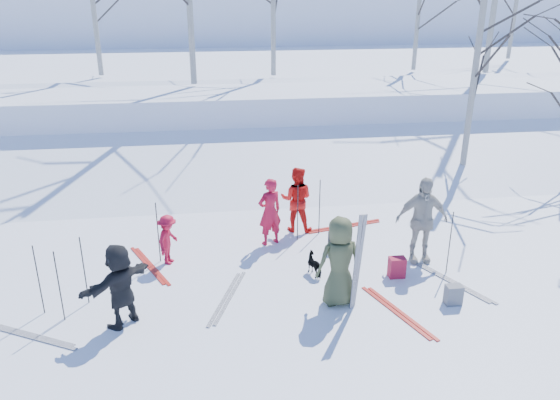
{
  "coord_description": "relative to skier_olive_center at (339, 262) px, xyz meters",
  "views": [
    {
      "loc": [
        -1.39,
        -8.92,
        5.49
      ],
      "look_at": [
        0.0,
        1.5,
        1.3
      ],
      "focal_mm": 35.0,
      "sensor_mm": 36.0,
      "label": 1
    }
  ],
  "objects": [
    {
      "name": "ground",
      "position": [
        -0.81,
        0.47,
        -0.85
      ],
      "size": [
        120.0,
        120.0,
        0.0
      ],
      "primitive_type": "plane",
      "color": "white",
      "rests_on": "ground"
    },
    {
      "name": "snow_ramp",
      "position": [
        -0.81,
        7.47,
        -0.7
      ],
      "size": [
        70.0,
        9.49,
        4.12
      ],
      "primitive_type": "cube",
      "rotation": [
        0.3,
        0.0,
        0.0
      ],
      "color": "white",
      "rests_on": "ground"
    },
    {
      "name": "snow_plateau",
      "position": [
        -0.81,
        17.47,
        0.15
      ],
      "size": [
        70.0,
        18.0,
        2.2
      ],
      "primitive_type": "cube",
      "color": "white",
      "rests_on": "ground"
    },
    {
      "name": "far_hill",
      "position": [
        -0.81,
        38.47,
        1.15
      ],
      "size": [
        90.0,
        30.0,
        6.0
      ],
      "primitive_type": "cube",
      "color": "white",
      "rests_on": "ground"
    },
    {
      "name": "skier_olive_center",
      "position": [
        0.0,
        0.0,
        0.0
      ],
      "size": [
        0.91,
        0.67,
        1.7
      ],
      "primitive_type": "imported",
      "rotation": [
        0.0,
        0.0,
        3.31
      ],
      "color": "#40482B",
      "rests_on": "ground"
    },
    {
      "name": "skier_red_north",
      "position": [
        -0.96,
        2.61,
        -0.07
      ],
      "size": [
        0.67,
        0.56,
        1.55
      ],
      "primitive_type": "imported",
      "rotation": [
        0.0,
        0.0,
        3.54
      ],
      "color": "#B5102C",
      "rests_on": "ground"
    },
    {
      "name": "skier_redor_behind",
      "position": [
        -0.25,
        3.24,
        -0.06
      ],
      "size": [
        0.9,
        0.78,
        1.57
      ],
      "primitive_type": "imported",
      "rotation": [
        0.0,
        0.0,
        2.86
      ],
      "color": "red",
      "rests_on": "ground"
    },
    {
      "name": "skier_red_seated",
      "position": [
        -3.16,
        1.97,
        -0.31
      ],
      "size": [
        0.62,
        0.8,
        1.08
      ],
      "primitive_type": "imported",
      "rotation": [
        0.0,
        0.0,
        1.2
      ],
      "color": "#B5102C",
      "rests_on": "ground"
    },
    {
      "name": "skier_cream_east",
      "position": [
        2.07,
        1.39,
        0.08
      ],
      "size": [
        1.12,
        0.52,
        1.86
      ],
      "primitive_type": "imported",
      "rotation": [
        0.0,
        0.0,
        -0.06
      ],
      "color": "beige",
      "rests_on": "ground"
    },
    {
      "name": "skier_grey_west",
      "position": [
        -3.82,
        -0.16,
        -0.09
      ],
      "size": [
        1.3,
        1.31,
        1.51
      ],
      "primitive_type": "imported",
      "rotation": [
        0.0,
        0.0,
        3.93
      ],
      "color": "black",
      "rests_on": "ground"
    },
    {
      "name": "dog",
      "position": [
        -0.2,
        1.09,
        -0.63
      ],
      "size": [
        0.43,
        0.57,
        0.44
      ],
      "primitive_type": "imported",
      "rotation": [
        0.0,
        0.0,
        3.57
      ],
      "color": "black",
      "rests_on": "ground"
    },
    {
      "name": "upright_ski_left",
      "position": [
        0.23,
        -0.29,
        0.1
      ],
      "size": [
        0.12,
        0.17,
        1.9
      ],
      "primitive_type": "cube",
      "rotation": [
        0.07,
        0.0,
        0.33
      ],
      "color": "silver",
      "rests_on": "ground"
    },
    {
      "name": "upright_ski_right",
      "position": [
        0.29,
        -0.24,
        0.1
      ],
      "size": [
        0.15,
        0.23,
        1.89
      ],
      "primitive_type": "cube",
      "rotation": [
        0.1,
        0.0,
        0.38
      ],
      "color": "silver",
      "rests_on": "ground"
    },
    {
      "name": "ski_pair_a",
      "position": [
        2.41,
        0.4,
        -0.84
      ],
      "size": [
        1.71,
        2.06,
        0.02
      ],
      "primitive_type": null,
      "rotation": [
        0.0,
        0.0,
        0.46
      ],
      "color": "silver",
      "rests_on": "ground"
    },
    {
      "name": "ski_pair_b",
      "position": [
        0.99,
        -0.48,
        -0.84
      ],
      "size": [
        1.44,
        2.03,
        0.02
      ],
      "primitive_type": null,
      "rotation": [
        0.0,
        0.0,
        0.35
      ],
      "color": "red",
      "rests_on": "ground"
    },
    {
      "name": "ski_pair_c",
      "position": [
        -2.02,
        0.41,
        -0.84
      ],
      "size": [
        1.41,
        2.03,
        0.02
      ],
      "primitive_type": null,
      "rotation": [
        0.0,
        0.0,
        -0.34
      ],
      "color": "silver",
      "rests_on": "ground"
    },
    {
      "name": "ski_pair_d",
      "position": [
        -5.36,
        -0.33,
        -0.84
      ],
      "size": [
        1.78,
        2.07,
        0.02
      ],
      "primitive_type": null,
      "rotation": [
        0.0,
        0.0,
        1.08
      ],
      "color": "silver",
      "rests_on": "ground"
    },
    {
      "name": "ski_pair_e",
      "position": [
        0.94,
        3.27,
        -0.84
      ],
      "size": [
        1.04,
        1.99,
        0.02
      ],
      "primitive_type": null,
      "rotation": [
        0.0,
        0.0,
        1.8
      ],
      "color": "red",
      "rests_on": "ground"
    },
    {
      "name": "ski_pair_f",
      "position": [
        -3.57,
        1.89,
        -0.84
      ],
      "size": [
        1.67,
        2.05,
        0.02
      ],
      "primitive_type": null,
      "rotation": [
        0.0,
        0.0,
        0.44
      ],
      "color": "red",
      "rests_on": "ground"
    },
    {
      "name": "ski_pole_a",
      "position": [
        0.24,
        2.97,
        -0.18
      ],
      "size": [
        0.02,
        0.02,
        1.34
      ],
      "primitive_type": "cylinder",
      "color": "black",
      "rests_on": "ground"
    },
    {
      "name": "ski_pole_b",
      "position": [
        -4.56,
        0.59,
        -0.18
      ],
      "size": [
        0.02,
        0.02,
        1.34
      ],
      "primitive_type": "cylinder",
      "color": "black",
      "rests_on": "ground"
    },
    {
      "name": "ski_pole_c",
      "position": [
        2.45,
        0.8,
        -0.18
      ],
      "size": [
        0.02,
        0.02,
        1.34
      ],
      "primitive_type": "cylinder",
      "color": "black",
      "rests_on": "ground"
    },
    {
      "name": "ski_pole_d",
      "position": [
        -4.87,
        0.08,
        -0.18
      ],
      "size": [
        0.02,
        0.02,
        1.34
      ],
      "primitive_type": "cylinder",
      "color": "black",
      "rests_on": "ground"
    },
    {
      "name": "ski_pole_e",
      "position": [
        -5.28,
        0.35,
        -0.18
      ],
      "size": [
        0.02,
        0.02,
        1.34
      ],
      "primitive_type": "cylinder",
      "color": "black",
      "rests_on": "ground"
    },
    {
      "name": "ski_pole_f",
      "position": [
        -3.36,
        2.06,
        -0.18
      ],
      "size": [
        0.02,
        0.02,
        1.34
      ],
      "primitive_type": "cylinder",
      "color": "black",
      "rests_on": "ground"
    },
    {
      "name": "ski_pole_g",
      "position": [
        -0.31,
        2.7,
        -0.18
      ],
      "size": [
        0.02,
        0.02,
        1.34
      ],
      "primitive_type": "cylinder",
      "color": "black",
      "rests_on": "ground"
    },
    {
      "name": "backpack_red",
      "position": [
        1.38,
        0.77,
        -0.64
      ],
      "size": [
        0.32,
        0.22,
        0.42
      ],
      "primitive_type": "cube",
      "color": "#A31931",
      "rests_on": "ground"
    },
    {
      "name": "backpack_grey",
      "position": [
        2.08,
        -0.33,
        -0.66
      ],
      "size": [
        0.3,
        0.2,
        0.38
      ],
      "primitive_type": "cube",
      "color": "slate",
      "rests_on": "ground"
    },
    {
      "name": "backpack_dark",
      "position": [
        0.46,
        2.1,
        -0.65
      ],
      "size": [
        0.34,
        0.24,
        0.4
      ],
      "primitive_type": "cube",
      "color": "black",
      "rests_on": "ground"
    },
    {
      "name": "birch_plateau_a",
      "position": [
        6.18,
        13.26,
        3.56
      ],
      "size": [
        3.69,
        3.69,
        4.42
      ],
      "primitive_type": null,
      "color": "silver",
      "rests_on": "snow_plateau"
    },
    {
      "name": "birch_plateau_f",
      "position": [
        -6.21,
        13.53,
        4.05
      ],
      "size": [
        4.38,
        4.38,
        5.39
      ],
      "primitive_type": null,
      "color": "silver",
      "rests_on": "snow_plateau"
    },
    {
      "name": "birch_plateau_g",
      "position": [
        0.35,
        12.62,
        4.07
      ],
      "size": [
        4.4,
        4.4,
        5.43
      ],
      "primitive_type": null,
      "color": "silver",
      "rests_on": "snow_plateau"
    },
    {
      "name": "birch_edge_e",
      "position": [
        5.25,
        6.17,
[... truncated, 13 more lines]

